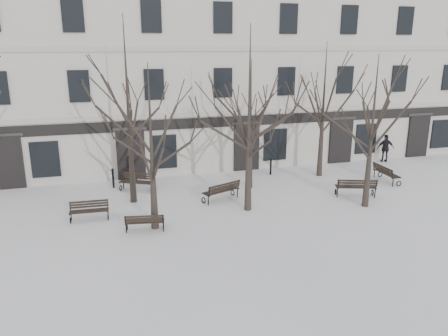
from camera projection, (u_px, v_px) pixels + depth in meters
name	position (u px, v px, depth m)	size (l,w,h in m)	color
ground	(228.00, 224.00, 19.01)	(100.00, 100.00, 0.00)	white
building	(175.00, 76.00, 29.50)	(40.40, 10.20, 11.40)	beige
tree_1	(151.00, 129.00, 17.46)	(4.82, 4.82, 6.88)	black
tree_2	(249.00, 98.00, 19.24)	(5.90, 5.90, 8.43)	black
tree_3	(373.00, 114.00, 19.94)	(5.02, 5.02, 7.17)	black
tree_4	(127.00, 89.00, 20.23)	(6.23, 6.23, 8.90)	black
tree_5	(251.00, 109.00, 22.74)	(4.81, 4.81, 6.87)	black
tree_6	(324.00, 94.00, 24.79)	(5.42, 5.42, 7.74)	black
bench_0	(89.00, 210.00, 19.39)	(1.70, 0.68, 0.85)	black
bench_1	(145.00, 222.00, 18.16)	(1.68, 0.84, 0.81)	black
bench_2	(356.00, 187.00, 22.29)	(2.11, 1.32, 1.01)	black
bench_3	(138.00, 181.00, 23.31)	(1.93, 1.45, 0.94)	black
bench_4	(222.00, 190.00, 21.74)	(2.05, 1.40, 0.99)	black
bench_5	(386.00, 173.00, 24.78)	(0.77, 1.95, 0.97)	black
bollard_a	(113.00, 177.00, 23.71)	(0.14, 0.14, 1.10)	black
bollard_b	(271.00, 166.00, 26.12)	(0.13, 0.13, 1.01)	black
pedestrian_b	(132.00, 183.00, 24.73)	(0.77, 0.60, 1.59)	black
pedestrian_c	(384.00, 162.00, 29.17)	(1.08, 0.45, 1.85)	black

